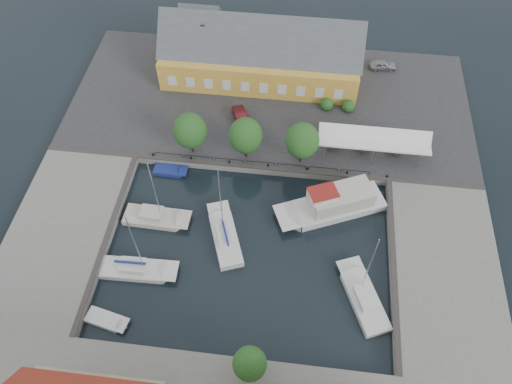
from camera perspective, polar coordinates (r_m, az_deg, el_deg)
ground at (r=58.48m, az=-0.70°, el=-5.56°), size 140.00×140.00×0.00m
north_quay at (r=72.68m, az=1.63°, el=10.23°), size 56.00×26.00×1.00m
west_quay at (r=62.68m, az=-21.40°, el=-4.44°), size 12.00×24.00×1.00m
east_quay at (r=59.56m, az=20.78°, el=-8.75°), size 12.00×24.00×1.00m
quay_edge_fittings at (r=60.19m, az=-0.12°, el=-1.20°), size 56.00×24.72×0.40m
warehouse at (r=74.40m, az=0.07°, el=15.41°), size 28.56×14.00×9.55m
tent_canopy at (r=64.98m, az=13.34°, el=5.94°), size 14.00×4.00×2.83m
quay_trees at (r=61.99m, az=-1.18°, el=6.47°), size 18.20×4.20×6.30m
car_silver at (r=79.33m, az=14.31°, el=13.90°), size 4.17×2.06×1.37m
car_red at (r=68.53m, az=-1.71°, el=8.42°), size 3.27×4.89×1.52m
center_sailboat at (r=58.43m, az=-3.55°, el=-5.13°), size 5.58×9.20×12.32m
trawler at (r=60.83m, az=8.96°, el=-1.39°), size 13.86×9.06×5.00m
east_boat_c at (r=55.98m, az=12.16°, el=-11.78°), size 6.05×9.33×11.48m
west_boat_b at (r=61.06m, az=-11.40°, el=-2.94°), size 8.21×3.00×11.09m
west_boat_d at (r=57.79m, az=-13.38°, el=-8.68°), size 8.82×2.89×11.62m
launch_sw at (r=56.17m, az=-16.69°, el=-13.90°), size 4.89×2.69×0.98m
launch_nw at (r=65.35m, az=-9.81°, el=2.35°), size 4.51×1.88×0.88m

